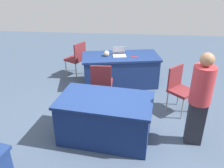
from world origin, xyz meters
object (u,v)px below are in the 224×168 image
at_px(scissors_red, 135,57).
at_px(laptop_silver, 119,54).
at_px(chair_tucked_right, 179,87).
at_px(yarn_ball, 106,53).
at_px(chair_aisle, 102,82).
at_px(chair_near_front, 77,57).
at_px(table_foreground, 120,70).
at_px(table_back_left, 105,118).
at_px(person_attendee_standing, 200,96).

bearing_deg(scissors_red, laptop_silver, -175.27).
distance_m(chair_tucked_right, yarn_ball, 1.95).
bearing_deg(chair_tucked_right, chair_aisle, -47.19).
relative_size(laptop_silver, scissors_red, 2.03).
relative_size(chair_tucked_right, laptop_silver, 2.60).
distance_m(chair_aisle, yarn_ball, 1.03).
bearing_deg(chair_near_front, table_foreground, -79.56).
bearing_deg(laptop_silver, scissors_red, 159.90).
bearing_deg(chair_aisle, chair_near_front, 118.08).
bearing_deg(chair_near_front, table_back_left, -127.19).
relative_size(table_foreground, chair_aisle, 2.09).
xyz_separation_m(chair_near_front, yarn_ball, (-0.87, 0.50, 0.30)).
height_order(chair_near_front, yarn_ball, chair_near_front).
bearing_deg(person_attendee_standing, laptop_silver, -48.19).
distance_m(table_back_left, laptop_silver, 2.18).
height_order(table_foreground, scissors_red, scissors_red).
bearing_deg(laptop_silver, table_foreground, -177.76).
bearing_deg(chair_tucked_right, chair_near_front, -76.69).
height_order(table_foreground, chair_near_front, chair_near_front).
xyz_separation_m(chair_near_front, chair_aisle, (-0.88, 1.48, 0.02)).
bearing_deg(table_back_left, table_foreground, -93.32).
bearing_deg(chair_near_front, chair_tucked_right, -92.28).
relative_size(table_back_left, person_attendee_standing, 1.03).
distance_m(table_back_left, chair_aisle, 1.12).
height_order(table_back_left, laptop_silver, laptop_silver).
height_order(chair_tucked_right, yarn_ball, chair_tucked_right).
height_order(laptop_silver, yarn_ball, laptop_silver).
bearing_deg(table_foreground, scissors_red, 168.55).
height_order(chair_aisle, laptop_silver, laptop_silver).
xyz_separation_m(table_foreground, table_back_left, (0.12, 2.15, 0.00)).
relative_size(chair_aisle, laptop_silver, 2.62).
distance_m(table_foreground, person_attendee_standing, 2.60).
bearing_deg(scissors_red, yarn_ball, -166.33).
bearing_deg(chair_tucked_right, table_foreground, -86.29).
height_order(table_foreground, chair_tucked_right, chair_tucked_right).
relative_size(chair_aisle, yarn_ball, 7.33).
xyz_separation_m(chair_aisle, person_attendee_standing, (-1.72, 1.09, 0.34)).
relative_size(table_back_left, scissors_red, 9.28).
relative_size(chair_near_front, laptop_silver, 2.57).
distance_m(table_foreground, chair_aisle, 1.12).
bearing_deg(table_back_left, scissors_red, -102.73).
relative_size(table_back_left, laptop_silver, 4.56).
xyz_separation_m(table_back_left, laptop_silver, (-0.09, -2.14, 0.42)).
bearing_deg(table_foreground, chair_near_front, -19.51).
height_order(chair_aisle, scissors_red, chair_aisle).
bearing_deg(person_attendee_standing, table_back_left, 8.47).
xyz_separation_m(chair_tucked_right, scissors_red, (0.92, -1.06, 0.23)).
xyz_separation_m(table_back_left, yarn_ball, (0.22, -2.08, 0.45)).
bearing_deg(table_back_left, yarn_ball, -83.99).
bearing_deg(chair_aisle, table_back_left, -81.73).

